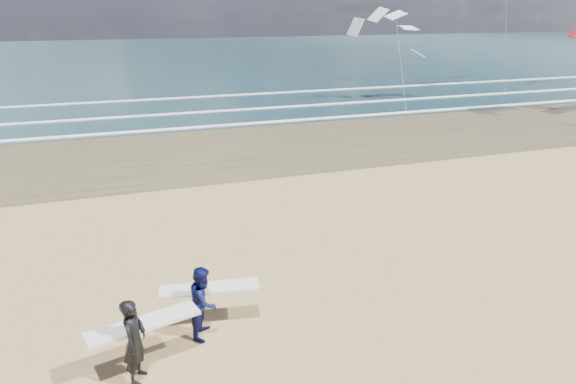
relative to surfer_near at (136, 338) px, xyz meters
name	(u,v)px	position (x,y,z in m)	size (l,w,h in m)	color
wet_sand_strip	(469,126)	(20.68, 16.98, -0.88)	(220.00, 12.00, 0.01)	#483D26
ocean	(246,55)	(20.68, 70.98, -0.88)	(220.00, 100.00, 0.02)	#1A3539
foam_breakers	(387,99)	(20.68, 27.08, -0.84)	(220.00, 11.70, 0.05)	white
surfer_near	(136,338)	(0.00, 0.00, 0.00)	(2.26, 1.24, 1.74)	black
surfer_far	(204,300)	(1.49, 1.03, -0.06)	(2.25, 1.27, 1.63)	#0B0F41
kite_1	(399,42)	(20.62, 25.83, 3.59)	(6.69, 4.84, 7.62)	slate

